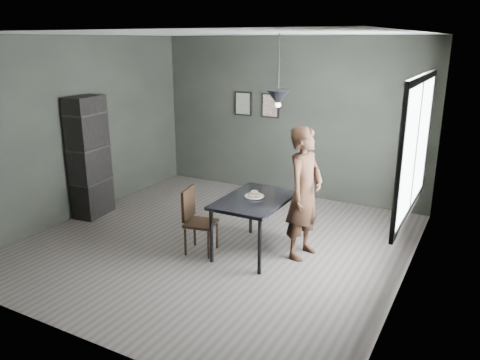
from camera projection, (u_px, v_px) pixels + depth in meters
The scene contains 13 objects.
ground at pixel (216, 242), 6.57m from camera, with size 5.00×5.00×0.00m, color #3A3532.
back_wall at pixel (289, 118), 8.26m from camera, with size 5.00×0.10×2.80m, color black.
ceiling at pixel (213, 34), 5.76m from camera, with size 5.00×5.00×0.02m.
window_assembly at pixel (416, 147), 5.14m from camera, with size 0.04×1.96×1.56m.
cafe_table at pixel (255, 204), 6.10m from camera, with size 0.80×1.20×0.75m.
white_plate at pixel (254, 197), 6.12m from camera, with size 0.23×0.23×0.01m, color silver.
donut_pile at pixel (254, 194), 6.11m from camera, with size 0.19×0.19×0.08m.
woman at pixel (304, 193), 5.94m from camera, with size 0.63×0.41×1.72m, color black.
wood_chair at pixel (195, 216), 6.16m from camera, with size 0.45×0.45×0.88m.
shelf_unit at pixel (89, 157), 7.35m from camera, with size 0.36×0.64×1.91m, color black.
pendant_lamp at pixel (278, 98), 5.67m from camera, with size 0.28×0.28×0.86m.
framed_print_left at pixel (243, 104), 8.59m from camera, with size 0.34×0.04×0.44m.
framed_print_right at pixel (270, 106), 8.34m from camera, with size 0.34×0.04×0.44m.
Camera 1 is at (3.18, -5.14, 2.73)m, focal length 35.00 mm.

